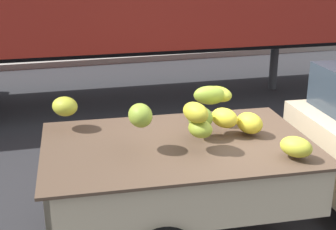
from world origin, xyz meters
TOP-DOWN VIEW (x-y plane):
  - ground at (0.00, 0.00)m, footprint 220.00×220.00m
  - curb_strip at (0.00, 8.52)m, footprint 80.00×0.80m

SIDE VIEW (x-z plane):
  - ground at x=0.00m, z-range 0.00..0.00m
  - curb_strip at x=0.00m, z-range 0.00..0.16m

